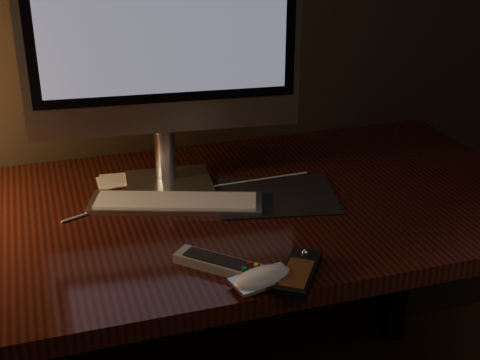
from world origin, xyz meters
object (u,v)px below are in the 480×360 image
object	(u,v)px
desk	(188,244)
tv_remote	(221,264)
media_remote	(299,272)
mouse	(263,280)
monitor	(162,25)
keyboard	(176,202)

from	to	relation	value
desk	tv_remote	bearing A→B (deg)	-92.37
desk	media_remote	xyz separation A→B (m)	(0.11, -0.40, 0.14)
desk	mouse	size ratio (longest dim) A/B	14.04
mouse	media_remote	xyz separation A→B (m)	(0.07, 0.00, -0.00)
desk	mouse	distance (m)	0.43
monitor	keyboard	world-z (taller)	monitor
desk	tv_remote	distance (m)	0.36
desk	tv_remote	xyz separation A→B (m)	(-0.01, -0.33, 0.14)
desk	monitor	world-z (taller)	monitor
desk	monitor	bearing A→B (deg)	112.76
desk	monitor	size ratio (longest dim) A/B	2.50
keyboard	media_remote	xyz separation A→B (m)	(0.15, -0.36, 0.00)
keyboard	media_remote	distance (m)	0.39
desk	keyboard	xyz separation A→B (m)	(-0.03, -0.04, 0.14)
desk	monitor	distance (m)	0.51
media_remote	tv_remote	world-z (taller)	media_remote
monitor	media_remote	world-z (taller)	monitor
keyboard	mouse	bearing A→B (deg)	-59.01
monitor	tv_remote	distance (m)	0.54
monitor	mouse	size ratio (longest dim) A/B	5.62
mouse	tv_remote	distance (m)	0.09
mouse	monitor	bearing A→B (deg)	86.01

